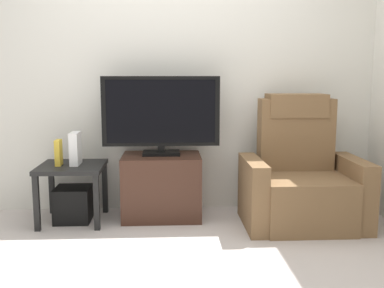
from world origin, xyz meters
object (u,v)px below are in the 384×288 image
object	(u,v)px
side_table	(72,174)
subwoofer_box	(73,204)
tv_stand	(162,186)
television	(161,114)
book_upright	(59,153)
game_console	(75,148)
recliner_armchair	(301,179)

from	to	relation	value
side_table	subwoofer_box	xyz separation A→B (m)	(0.00, -0.00, -0.26)
side_table	subwoofer_box	bearing A→B (deg)	-63.43
tv_stand	subwoofer_box	bearing A→B (deg)	-174.39
tv_stand	television	size ratio (longest dim) A/B	0.67
tv_stand	subwoofer_box	xyz separation A→B (m)	(-0.76, -0.07, -0.13)
side_table	book_upright	xyz separation A→B (m)	(-0.10, -0.02, 0.19)
side_table	game_console	bearing A→B (deg)	15.95
tv_stand	game_console	distance (m)	0.80
tv_stand	side_table	world-z (taller)	tv_stand
side_table	book_upright	size ratio (longest dim) A/B	2.48
television	subwoofer_box	bearing A→B (deg)	-172.96
television	recliner_armchair	distance (m)	1.31
tv_stand	television	xyz separation A→B (m)	(0.00, 0.02, 0.63)
book_upright	game_console	bearing A→B (deg)	12.53
recliner_armchair	game_console	world-z (taller)	recliner_armchair
tv_stand	book_upright	world-z (taller)	book_upright
subwoofer_box	book_upright	distance (m)	0.46
tv_stand	side_table	xyz separation A→B (m)	(-0.76, -0.07, 0.13)
book_upright	side_table	bearing A→B (deg)	11.31
tv_stand	television	distance (m)	0.63
television	book_upright	bearing A→B (deg)	-172.46
tv_stand	side_table	size ratio (longest dim) A/B	1.25
side_table	tv_stand	bearing A→B (deg)	5.61
side_table	subwoofer_box	size ratio (longest dim) A/B	1.83
side_table	game_console	distance (m)	0.22
side_table	recliner_armchair	bearing A→B (deg)	-3.89
television	side_table	size ratio (longest dim) A/B	1.87
subwoofer_box	book_upright	bearing A→B (deg)	-168.69
recliner_armchair	tv_stand	bearing A→B (deg)	164.18
subwoofer_box	game_console	distance (m)	0.48
recliner_armchair	book_upright	size ratio (longest dim) A/B	4.97
book_upright	game_console	size ratio (longest dim) A/B	0.79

